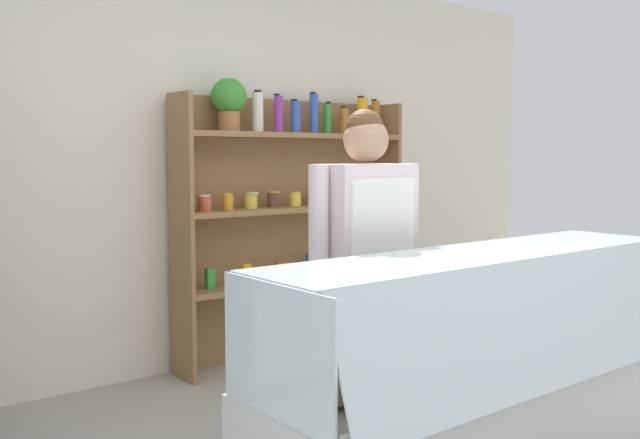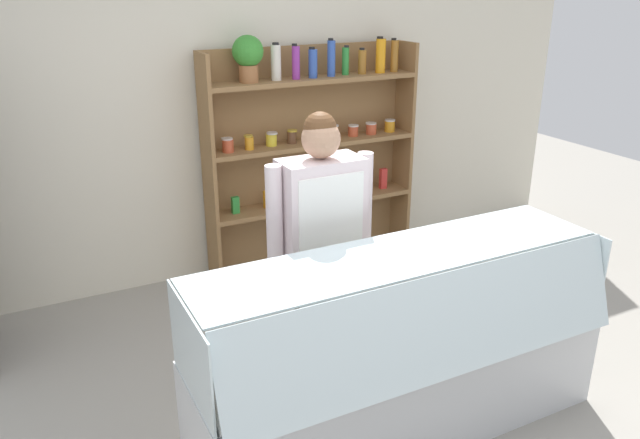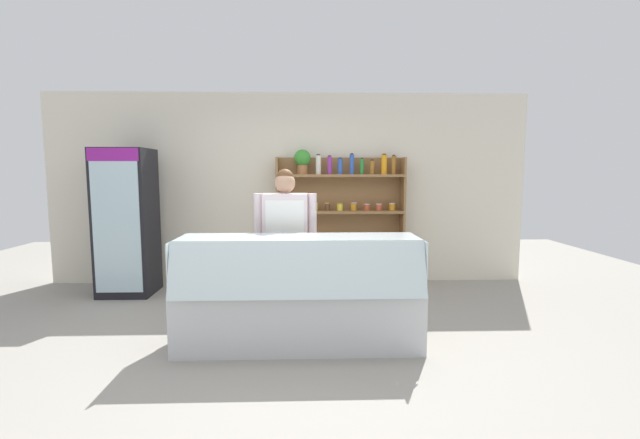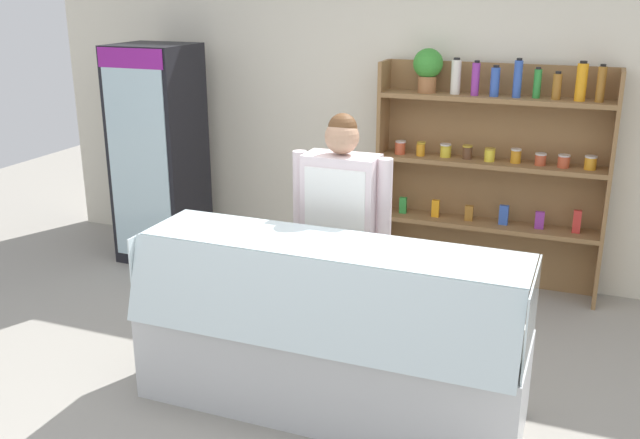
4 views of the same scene
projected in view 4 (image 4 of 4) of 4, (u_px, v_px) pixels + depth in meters
ground_plane at (305, 394)px, 4.32m from camera, size 12.00×12.00×0.00m
back_wall at (410, 113)px, 5.92m from camera, size 6.80×0.10×2.70m
drinks_fridge at (159, 155)px, 6.24m from camera, size 0.66×0.63×1.89m
shelving_unit at (487, 160)px, 5.59m from camera, size 1.78×0.29×1.90m
deli_display_case at (327, 359)px, 4.10m from camera, size 2.21×0.72×1.01m
shop_clerk at (341, 218)px, 4.49m from camera, size 0.65×0.25×1.63m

